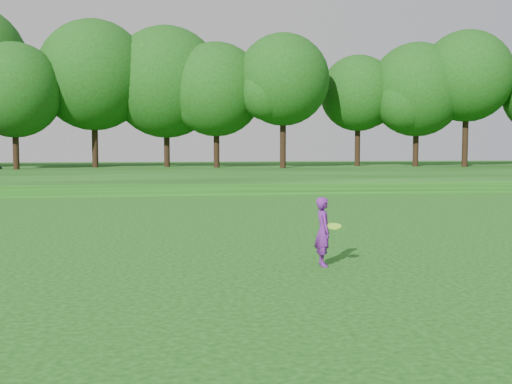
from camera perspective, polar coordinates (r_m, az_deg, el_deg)
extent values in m
plane|color=#123E0C|center=(12.68, -12.68, -7.91)|extent=(140.00, 140.00, 0.00)
cube|color=#123E0C|center=(46.39, -8.33, 1.58)|extent=(130.00, 30.00, 0.60)
cube|color=gray|center=(32.45, -9.02, -0.22)|extent=(130.00, 1.60, 0.04)
imported|color=#631C7F|center=(13.99, 6.00, -3.52)|extent=(0.37, 0.55, 1.50)
cylinder|color=#92F126|center=(13.86, 6.97, -3.04)|extent=(0.31, 0.31, 0.11)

